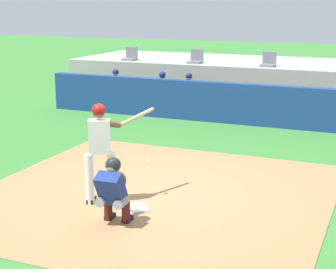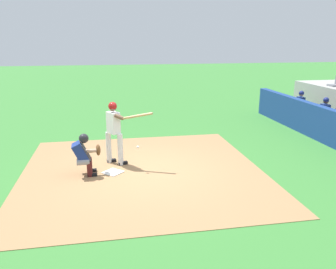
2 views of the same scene
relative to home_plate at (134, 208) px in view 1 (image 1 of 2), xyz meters
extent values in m
plane|color=#387A33|center=(0.00, 0.80, -0.02)|extent=(80.00, 80.00, 0.00)
cube|color=#9E754C|center=(0.00, 0.80, -0.02)|extent=(6.40, 6.40, 0.01)
cube|color=white|center=(0.00, 0.00, 0.00)|extent=(0.62, 0.62, 0.02)
cylinder|color=silver|center=(-0.83, -0.08, 0.44)|extent=(0.15, 0.15, 0.92)
cylinder|color=silver|center=(-0.57, 0.24, 0.44)|extent=(0.15, 0.15, 0.92)
cube|color=white|center=(-0.70, 0.08, 1.20)|extent=(0.45, 0.39, 0.60)
sphere|color=brown|center=(-0.70, 0.08, 1.63)|extent=(0.21, 0.21, 0.21)
sphere|color=maroon|center=(-0.70, 0.08, 1.66)|extent=(0.24, 0.24, 0.24)
cylinder|color=brown|center=(-0.66, 0.18, 1.41)|extent=(0.53, 0.40, 0.18)
cylinder|color=brown|center=(-0.47, 0.23, 1.41)|extent=(0.18, 0.27, 0.17)
cylinder|color=tan|center=(-0.29, 0.72, 1.45)|extent=(0.36, 0.81, 0.24)
cube|color=black|center=(-0.85, -0.02, 0.02)|extent=(0.18, 0.28, 0.09)
cube|color=black|center=(-0.58, 0.30, 0.02)|extent=(0.18, 0.28, 0.09)
cylinder|color=gray|center=(-0.17, -0.76, 0.40)|extent=(0.18, 0.33, 0.16)
cylinder|color=#4C1919|center=(-0.17, -0.61, 0.19)|extent=(0.14, 0.14, 0.42)
cube|color=black|center=(-0.18, -0.55, 0.02)|extent=(0.12, 0.25, 0.08)
cylinder|color=gray|center=(0.15, -0.74, 0.40)|extent=(0.18, 0.33, 0.16)
cylinder|color=#4C1919|center=(0.14, -0.59, 0.19)|extent=(0.14, 0.14, 0.42)
cube|color=black|center=(0.14, -0.53, 0.02)|extent=(0.12, 0.25, 0.08)
cube|color=navy|center=(-0.01, -0.80, 0.62)|extent=(0.42, 0.46, 0.57)
cube|color=#2D2D33|center=(-0.01, -0.68, 0.62)|extent=(0.39, 0.27, 0.45)
sphere|color=tan|center=(-0.01, -0.72, 0.96)|extent=(0.21, 0.21, 0.21)
sphere|color=#232328|center=(-0.01, -0.70, 0.98)|extent=(0.25, 0.25, 0.25)
cylinder|color=tan|center=(-0.06, -0.58, 0.62)|extent=(0.12, 0.45, 0.10)
ellipsoid|color=brown|center=(-0.11, -0.36, 0.62)|extent=(0.29, 0.13, 0.30)
sphere|color=white|center=(-0.03, 0.69, 0.66)|extent=(0.07, 0.07, 0.07)
cube|color=navy|center=(0.00, 7.30, 0.58)|extent=(13.00, 0.30, 1.20)
cube|color=olive|center=(0.00, 8.30, 0.20)|extent=(11.80, 0.44, 0.45)
cylinder|color=#939399|center=(-4.93, 8.05, 0.47)|extent=(0.15, 0.40, 0.15)
cylinder|color=#939399|center=(-4.93, 7.85, 0.20)|extent=(0.13, 0.13, 0.45)
cube|color=maroon|center=(-4.93, 7.80, 0.02)|extent=(0.11, 0.24, 0.08)
cylinder|color=#939399|center=(-4.67, 8.05, 0.47)|extent=(0.15, 0.40, 0.15)
cylinder|color=#939399|center=(-4.67, 7.85, 0.20)|extent=(0.13, 0.13, 0.45)
cube|color=maroon|center=(-4.67, 7.80, 0.02)|extent=(0.11, 0.24, 0.08)
cube|color=navy|center=(-4.80, 8.27, 0.74)|extent=(0.36, 0.22, 0.54)
sphere|color=tan|center=(-4.80, 8.27, 1.13)|extent=(0.20, 0.20, 0.20)
sphere|color=navy|center=(-4.80, 8.27, 1.17)|extent=(0.22, 0.22, 0.22)
cylinder|color=tan|center=(-5.00, 8.13, 0.63)|extent=(0.09, 0.41, 0.22)
cylinder|color=tan|center=(-4.60, 8.13, 0.63)|extent=(0.09, 0.41, 0.22)
cylinder|color=#939399|center=(-3.20, 8.05, 0.47)|extent=(0.15, 0.40, 0.15)
cylinder|color=#939399|center=(-3.20, 7.85, 0.20)|extent=(0.13, 0.13, 0.45)
cube|color=maroon|center=(-3.20, 7.80, 0.02)|extent=(0.11, 0.24, 0.08)
cylinder|color=#939399|center=(-2.94, 8.05, 0.47)|extent=(0.15, 0.40, 0.15)
cylinder|color=#939399|center=(-2.94, 7.85, 0.20)|extent=(0.13, 0.13, 0.45)
cube|color=maroon|center=(-2.94, 7.80, 0.02)|extent=(0.11, 0.24, 0.08)
cube|color=navy|center=(-3.07, 8.27, 0.74)|extent=(0.36, 0.22, 0.54)
sphere|color=brown|center=(-3.07, 8.27, 1.13)|extent=(0.20, 0.20, 0.20)
sphere|color=navy|center=(-3.07, 8.27, 1.17)|extent=(0.22, 0.22, 0.22)
cylinder|color=brown|center=(-3.27, 8.13, 0.63)|extent=(0.09, 0.41, 0.22)
cylinder|color=brown|center=(-2.87, 8.13, 0.63)|extent=(0.09, 0.41, 0.22)
cylinder|color=#939399|center=(-2.27, 8.05, 0.47)|extent=(0.15, 0.40, 0.15)
cylinder|color=#939399|center=(-2.27, 7.85, 0.20)|extent=(0.13, 0.13, 0.45)
cube|color=maroon|center=(-2.27, 7.80, 0.02)|extent=(0.11, 0.24, 0.08)
cylinder|color=#939399|center=(-2.01, 8.05, 0.47)|extent=(0.15, 0.40, 0.15)
cylinder|color=#939399|center=(-2.01, 7.85, 0.20)|extent=(0.13, 0.13, 0.45)
cube|color=maroon|center=(-2.01, 7.80, 0.02)|extent=(0.11, 0.24, 0.08)
cube|color=navy|center=(-2.14, 8.27, 0.74)|extent=(0.36, 0.22, 0.54)
sphere|color=tan|center=(-2.14, 8.27, 1.13)|extent=(0.20, 0.20, 0.20)
sphere|color=navy|center=(-2.14, 8.27, 1.17)|extent=(0.22, 0.22, 0.22)
cylinder|color=tan|center=(-2.34, 8.13, 0.63)|extent=(0.09, 0.41, 0.22)
cylinder|color=tan|center=(-1.94, 8.13, 0.63)|extent=(0.09, 0.41, 0.22)
cube|color=#9E9E99|center=(0.00, 11.70, 0.68)|extent=(15.00, 4.40, 1.40)
cube|color=slate|center=(-5.20, 10.10, 1.42)|extent=(0.46, 0.46, 0.08)
cube|color=slate|center=(-5.20, 10.30, 1.66)|extent=(0.46, 0.06, 0.40)
cube|color=slate|center=(-2.60, 10.10, 1.42)|extent=(0.46, 0.46, 0.08)
cube|color=slate|center=(-2.60, 10.30, 1.66)|extent=(0.46, 0.06, 0.40)
cube|color=slate|center=(0.00, 10.10, 1.42)|extent=(0.46, 0.46, 0.08)
cube|color=slate|center=(0.00, 10.30, 1.66)|extent=(0.46, 0.06, 0.40)
camera|label=1|loc=(3.96, -7.86, 3.48)|focal=57.59mm
camera|label=2|loc=(8.61, -0.06, 3.44)|focal=36.35mm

